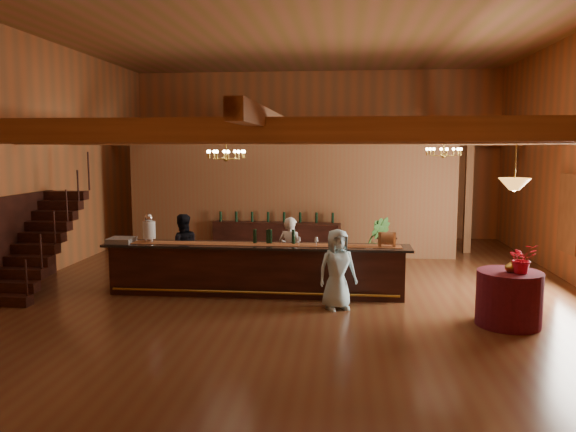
# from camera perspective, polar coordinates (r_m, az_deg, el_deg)

# --- Properties ---
(floor) EXTENTS (14.00, 14.00, 0.00)m
(floor) POSITION_cam_1_polar(r_m,az_deg,el_deg) (12.26, 1.01, -7.19)
(floor) COLOR brown
(floor) RESTS_ON ground
(ceiling) EXTENTS (14.00, 14.00, 0.00)m
(ceiling) POSITION_cam_1_polar(r_m,az_deg,el_deg) (12.15, 1.07, 18.85)
(ceiling) COLOR brown
(ceiling) RESTS_ON wall_back
(wall_back) EXTENTS (12.00, 0.10, 5.50)m
(wall_back) POSITION_cam_1_polar(r_m,az_deg,el_deg) (18.87, 2.78, 6.21)
(wall_back) COLOR #B26032
(wall_back) RESTS_ON floor
(wall_front) EXTENTS (12.00, 0.10, 5.50)m
(wall_front) POSITION_cam_1_polar(r_m,az_deg,el_deg) (4.95, -5.61, 4.04)
(wall_front) COLOR #B26032
(wall_front) RESTS_ON floor
(wall_left) EXTENTS (0.10, 14.00, 5.50)m
(wall_left) POSITION_cam_1_polar(r_m,az_deg,el_deg) (13.75, -24.87, 5.29)
(wall_left) COLOR #B26032
(wall_left) RESTS_ON floor
(beam_grid) EXTENTS (11.90, 13.90, 0.39)m
(beam_grid) POSITION_cam_1_polar(r_m,az_deg,el_deg) (12.39, 1.24, 8.08)
(beam_grid) COLOR #A3683A
(beam_grid) RESTS_ON wall_left
(support_posts) EXTENTS (9.20, 10.20, 3.20)m
(support_posts) POSITION_cam_1_polar(r_m,az_deg,el_deg) (11.47, 0.82, -0.04)
(support_posts) COLOR #A3683A
(support_posts) RESTS_ON floor
(partition_wall) EXTENTS (9.00, 0.18, 3.10)m
(partition_wall) POSITION_cam_1_polar(r_m,az_deg,el_deg) (15.49, 0.24, 1.60)
(partition_wall) COLOR brown
(partition_wall) RESTS_ON floor
(window_right_back) EXTENTS (0.12, 1.05, 1.75)m
(window_right_back) POSITION_cam_1_polar(r_m,az_deg,el_deg) (13.85, 26.74, 0.22)
(window_right_back) COLOR white
(window_right_back) RESTS_ON wall_right
(staircase) EXTENTS (1.00, 2.80, 2.00)m
(staircase) POSITION_cam_1_polar(r_m,az_deg,el_deg) (12.98, -24.03, -2.50)
(staircase) COLOR #3A1811
(staircase) RESTS_ON floor
(backroom_boxes) EXTENTS (4.10, 0.60, 1.10)m
(backroom_boxes) POSITION_cam_1_polar(r_m,az_deg,el_deg) (17.57, 1.53, -1.12)
(backroom_boxes) COLOR #3A1811
(backroom_boxes) RESTS_ON floor
(tasting_bar) EXTENTS (6.25, 0.83, 1.05)m
(tasting_bar) POSITION_cam_1_polar(r_m,az_deg,el_deg) (11.52, -3.30, -5.42)
(tasting_bar) COLOR #3A1811
(tasting_bar) RESTS_ON floor
(beverage_dispenser) EXTENTS (0.26, 0.26, 0.60)m
(beverage_dispenser) POSITION_cam_1_polar(r_m,az_deg,el_deg) (11.99, -13.93, -1.25)
(beverage_dispenser) COLOR silver
(beverage_dispenser) RESTS_ON tasting_bar
(glass_rack_tray) EXTENTS (0.50, 0.50, 0.10)m
(glass_rack_tray) POSITION_cam_1_polar(r_m,az_deg,el_deg) (12.13, -16.58, -2.37)
(glass_rack_tray) COLOR gray
(glass_rack_tray) RESTS_ON tasting_bar
(raffle_drum) EXTENTS (0.34, 0.24, 0.30)m
(raffle_drum) POSITION_cam_1_polar(r_m,az_deg,el_deg) (11.23, 10.02, -2.27)
(raffle_drum) COLOR #9F5A36
(raffle_drum) RESTS_ON tasting_bar
(bar_bottle_0) EXTENTS (0.07, 0.07, 0.30)m
(bar_bottle_0) POSITION_cam_1_polar(r_m,az_deg,el_deg) (11.52, -3.39, -2.07)
(bar_bottle_0) COLOR black
(bar_bottle_0) RESTS_ON tasting_bar
(bar_bottle_1) EXTENTS (0.07, 0.07, 0.30)m
(bar_bottle_1) POSITION_cam_1_polar(r_m,az_deg,el_deg) (11.48, -2.04, -2.10)
(bar_bottle_1) COLOR black
(bar_bottle_1) RESTS_ON tasting_bar
(bar_bottle_2) EXTENTS (0.07, 0.07, 0.30)m
(bar_bottle_2) POSITION_cam_1_polar(r_m,az_deg,el_deg) (11.47, -1.80, -2.10)
(bar_bottle_2) COLOR black
(bar_bottle_2) RESTS_ON tasting_bar
(bar_bottle_3) EXTENTS (0.07, 0.07, 0.30)m
(bar_bottle_3) POSITION_cam_1_polar(r_m,az_deg,el_deg) (11.42, 0.56, -2.14)
(bar_bottle_3) COLOR black
(bar_bottle_3) RESTS_ON tasting_bar
(backbar_shelf) EXTENTS (3.52, 0.98, 0.98)m
(backbar_shelf) POSITION_cam_1_polar(r_m,az_deg,el_deg) (15.35, -1.21, -2.44)
(backbar_shelf) COLOR #3A1811
(backbar_shelf) RESTS_ON floor
(round_table) EXTENTS (1.07, 1.07, 0.93)m
(round_table) POSITION_cam_1_polar(r_m,az_deg,el_deg) (10.29, 21.53, -7.79)
(round_table) COLOR maroon
(round_table) RESTS_ON floor
(chandelier_left) EXTENTS (0.80, 0.80, 0.49)m
(chandelier_left) POSITION_cam_1_polar(r_m,az_deg,el_deg) (11.90, -6.31, 6.26)
(chandelier_left) COLOR #AA8832
(chandelier_left) RESTS_ON beam_grid
(chandelier_right) EXTENTS (0.80, 0.80, 0.45)m
(chandelier_right) POSITION_cam_1_polar(r_m,az_deg,el_deg) (13.49, 15.55, 6.33)
(chandelier_right) COLOR #AA8832
(chandelier_right) RESTS_ON beam_grid
(pendant_lamp) EXTENTS (0.52, 0.52, 0.90)m
(pendant_lamp) POSITION_cam_1_polar(r_m,az_deg,el_deg) (9.99, 22.02, 3.03)
(pendant_lamp) COLOR #AA8832
(pendant_lamp) RESTS_ON beam_grid
(bartender) EXTENTS (0.66, 0.56, 1.53)m
(bartender) POSITION_cam_1_polar(r_m,az_deg,el_deg) (12.08, 0.25, -3.69)
(bartender) COLOR silver
(bartender) RESTS_ON floor
(staff_second) EXTENTS (0.92, 0.82, 1.55)m
(staff_second) POSITION_cam_1_polar(r_m,az_deg,el_deg) (12.59, -10.69, -3.32)
(staff_second) COLOR black
(staff_second) RESTS_ON floor
(guest) EXTENTS (0.86, 0.73, 1.51)m
(guest) POSITION_cam_1_polar(r_m,az_deg,el_deg) (10.50, 5.03, -5.40)
(guest) COLOR #A9D7E3
(guest) RESTS_ON floor
(floor_plant) EXTENTS (0.75, 0.62, 1.28)m
(floor_plant) POSITION_cam_1_polar(r_m,az_deg,el_deg) (14.38, 8.93, -2.57)
(floor_plant) COLOR #2B5B22
(floor_plant) RESTS_ON floor
(table_flowers) EXTENTS (0.54, 0.49, 0.50)m
(table_flowers) POSITION_cam_1_polar(r_m,az_deg,el_deg) (10.06, 22.69, -4.01)
(table_flowers) COLOR red
(table_flowers) RESTS_ON round_table
(table_vase) EXTENTS (0.17, 0.17, 0.32)m
(table_vase) POSITION_cam_1_polar(r_m,az_deg,el_deg) (10.11, 21.71, -4.42)
(table_vase) COLOR #AA8832
(table_vase) RESTS_ON round_table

